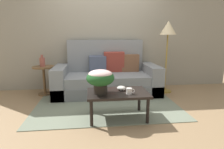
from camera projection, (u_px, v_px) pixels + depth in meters
name	position (u px, v px, depth m)	size (l,w,h in m)	color
ground_plane	(107.00, 104.00, 3.42)	(14.00, 14.00, 0.00)	#997A56
wall_back	(102.00, 26.00, 4.29)	(6.40, 0.12, 2.94)	gray
area_rug	(107.00, 104.00, 3.40)	(2.56, 1.71, 0.01)	gray
couch	(107.00, 78.00, 4.05)	(2.23, 0.95, 1.16)	slate
coffee_table	(118.00, 95.00, 2.78)	(0.91, 0.58, 0.42)	black
side_table	(44.00, 75.00, 3.90)	(0.45, 0.45, 0.62)	brown
floor_lamp	(168.00, 33.00, 3.92)	(0.35, 0.35, 1.56)	olive
potted_plant	(100.00, 78.00, 2.65)	(0.41, 0.41, 0.35)	black
coffee_mug	(129.00, 91.00, 2.66)	(0.12, 0.08, 0.09)	white
snack_bowl	(121.00, 88.00, 2.84)	(0.14, 0.14, 0.07)	silver
table_vase	(42.00, 62.00, 3.85)	(0.11, 0.11, 0.25)	#934C42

